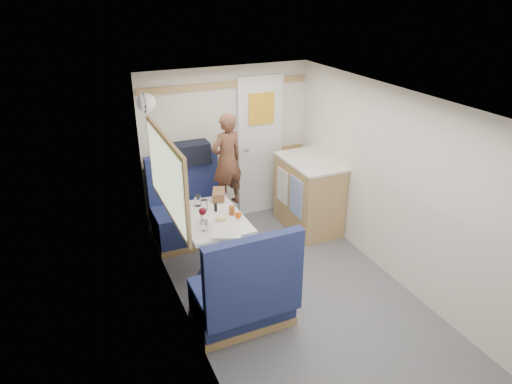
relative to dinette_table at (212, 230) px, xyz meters
name	(u,v)px	position (x,y,z in m)	size (l,w,h in m)	color
floor	(313,315)	(0.65, -1.00, -0.57)	(4.50, 4.50, 0.00)	#515156
ceiling	(326,110)	(0.65, -1.00, 1.43)	(4.50, 4.50, 0.00)	silver
wall_back	(227,146)	(0.65, 1.25, 0.43)	(2.20, 0.02, 2.00)	silver
wall_left	(197,251)	(-0.45, -1.00, 0.43)	(0.02, 4.50, 2.00)	silver
wall_right	(418,201)	(1.75, -1.00, 0.43)	(0.02, 4.50, 2.00)	silver
oak_trim_low	(228,157)	(0.65, 1.23, 0.28)	(2.15, 0.02, 0.08)	#A5834A
oak_trim_high	(226,85)	(0.65, 1.23, 1.21)	(2.15, 0.02, 0.08)	#A5834A
side_window	(166,176)	(-0.43, 0.00, 0.68)	(0.04, 1.30, 0.72)	#B3BEA1
rear_door	(260,144)	(1.10, 1.22, 0.41)	(0.62, 0.12, 1.86)	white
dinette_table	(212,230)	(0.00, 0.00, 0.00)	(0.62, 0.92, 0.72)	white
bench_far	(190,217)	(0.00, 0.86, -0.27)	(0.90, 0.59, 1.05)	navy
bench_near	(245,299)	(0.00, -0.86, -0.27)	(0.90, 0.59, 1.05)	navy
ledge	(181,166)	(0.00, 1.12, 0.31)	(0.90, 0.14, 0.04)	#A5834A
dome_light	(146,103)	(-0.39, 0.85, 1.18)	(0.20, 0.20, 0.20)	white
galley_counter	(308,194)	(1.47, 0.55, -0.10)	(0.57, 0.92, 0.92)	#A5834A
person	(227,161)	(0.45, 0.72, 0.45)	(0.41, 0.27, 1.13)	brown
duffel_bag	(188,153)	(0.09, 1.12, 0.46)	(0.52, 0.25, 0.25)	black
tray	(226,229)	(0.04, -0.32, 0.16)	(0.29, 0.37, 0.02)	white
orange_fruit	(238,215)	(0.22, -0.17, 0.21)	(0.07, 0.07, 0.07)	#D95509
cheese_block	(221,219)	(0.05, -0.14, 0.19)	(0.10, 0.06, 0.03)	#EFDB8A
wine_glass	(203,212)	(-0.12, -0.09, 0.28)	(0.08, 0.08, 0.17)	white
tumbler_left	(205,225)	(-0.15, -0.24, 0.21)	(0.07, 0.07, 0.11)	white
tumbler_mid	(198,201)	(-0.05, 0.31, 0.21)	(0.07, 0.07, 0.12)	white
tumbler_right	(205,205)	(-0.01, 0.19, 0.21)	(0.07, 0.07, 0.11)	white
beer_glass	(232,210)	(0.21, -0.04, 0.20)	(0.06, 0.06, 0.09)	#914815
pepper_grinder	(216,207)	(0.08, 0.10, 0.20)	(0.03, 0.03, 0.09)	black
salt_grinder	(202,216)	(-0.11, -0.03, 0.20)	(0.04, 0.04, 0.09)	silver
bread_loaf	(219,195)	(0.21, 0.38, 0.20)	(0.13, 0.24, 0.10)	olive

